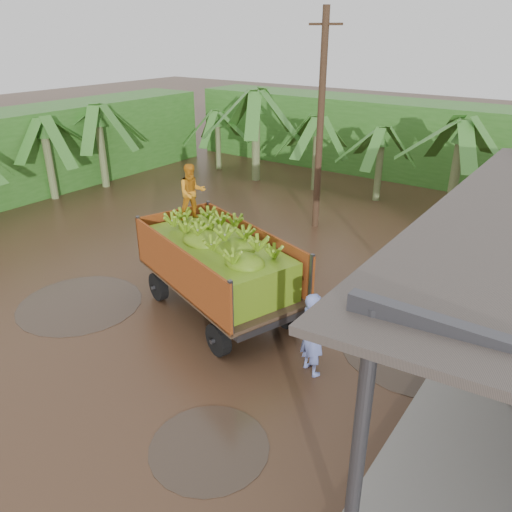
{
  "coord_description": "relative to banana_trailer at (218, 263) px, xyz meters",
  "views": [
    {
      "loc": [
        7.01,
        -8.36,
        6.82
      ],
      "look_at": [
        0.47,
        0.78,
        1.65
      ],
      "focal_mm": 35.0,
      "sensor_mm": 36.0,
      "label": 1
    }
  ],
  "objects": [
    {
      "name": "hedge_west",
      "position": [
        -13.63,
        3.71,
        0.38
      ],
      "size": [
        3.0,
        18.0,
        3.6
      ],
      "primitive_type": "cube",
      "color": "#2D661E",
      "rests_on": "ground"
    },
    {
      "name": "banana_plants",
      "position": [
        -4.57,
        6.71,
        0.44
      ],
      "size": [
        24.84,
        20.87,
        4.34
      ],
      "color": "#2D661E",
      "rests_on": "ground"
    },
    {
      "name": "utility_pole",
      "position": [
        -1.03,
        6.93,
        2.37
      ],
      "size": [
        1.2,
        0.24,
        7.47
      ],
      "color": "#47301E",
      "rests_on": "ground"
    },
    {
      "name": "banana_trailer",
      "position": [
        0.0,
        0.0,
        0.0
      ],
      "size": [
        6.57,
        3.67,
        3.67
      ],
      "rotation": [
        0.0,
        0.0,
        -0.33
      ],
      "color": "#BE521B",
      "rests_on": "ground"
    },
    {
      "name": "ground",
      "position": [
        0.37,
        -0.29,
        -1.42
      ],
      "size": [
        100.0,
        100.0,
        0.0
      ],
      "primitive_type": "plane",
      "color": "black",
      "rests_on": "ground"
    },
    {
      "name": "man_blue",
      "position": [
        3.2,
        -0.77,
        -0.46
      ],
      "size": [
        0.82,
        0.7,
        1.91
      ],
      "primitive_type": "imported",
      "rotation": [
        0.0,
        0.0,
        2.72
      ],
      "color": "#6F7FCB",
      "rests_on": "ground"
    },
    {
      "name": "hedge_north",
      "position": [
        -1.63,
        15.71,
        0.38
      ],
      "size": [
        22.0,
        3.0,
        3.6
      ],
      "primitive_type": "cube",
      "color": "#2D661E",
      "rests_on": "ground"
    }
  ]
}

